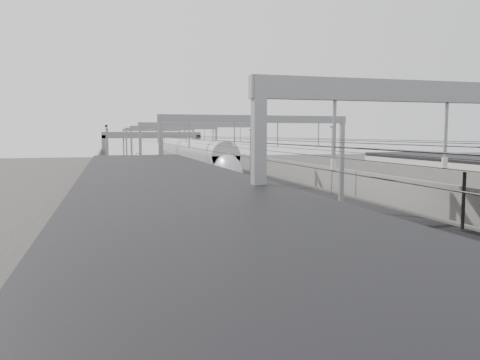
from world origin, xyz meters
TOP-DOWN VIEW (x-y plane):
  - platform_left at (-8.00, 45.00)m, footprint 4.00×120.00m
  - platform_right at (8.00, 45.00)m, footprint 4.00×120.00m
  - tracks at (0.00, 45.00)m, footprint 11.40×140.00m
  - overhead_line at (0.00, 51.62)m, footprint 13.00×140.00m
  - canopy_left at (-8.02, 2.99)m, footprint 4.40×30.00m
  - overbridge at (0.00, 100.00)m, footprint 22.00×2.20m
  - wall_left at (-11.20, 45.00)m, footprint 0.30×120.00m
  - wall_right at (11.20, 45.00)m, footprint 0.30×120.00m
  - train at (1.50, 58.23)m, footprint 2.88×52.47m
  - signal_green at (-5.20, 66.12)m, footprint 0.32×0.32m
  - signal_red_near at (3.20, 70.98)m, footprint 0.32×0.32m
  - signal_red_far at (5.40, 73.64)m, footprint 0.32×0.32m

SIDE VIEW (x-z plane):
  - tracks at x=0.00m, z-range -0.05..0.15m
  - platform_left at x=-8.00m, z-range 0.00..1.00m
  - platform_right at x=8.00m, z-range 0.00..1.00m
  - wall_left at x=-11.20m, z-range 0.00..3.20m
  - wall_right at x=11.20m, z-range 0.00..3.20m
  - train at x=1.50m, z-range -0.05..4.49m
  - signal_green at x=-5.20m, z-range 0.68..4.15m
  - signal_red_near at x=3.20m, z-range 0.68..4.15m
  - signal_red_far at x=5.40m, z-range 0.68..4.15m
  - canopy_left at x=-8.02m, z-range 2.97..7.21m
  - overbridge at x=0.00m, z-range 1.86..8.76m
  - overhead_line at x=0.00m, z-range 2.84..9.44m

